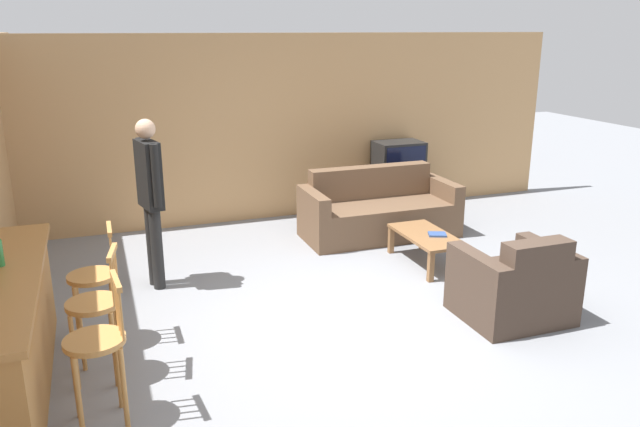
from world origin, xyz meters
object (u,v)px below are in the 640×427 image
bar_chair_far (95,283)px  book_on_table (437,234)px  bar_chair_mid (96,312)px  table_lamp (420,150)px  tv (399,159)px  tv_unit (397,193)px  couch_far (378,212)px  armchair_near (514,287)px  coffee_table (427,239)px  person_by_window (150,193)px  bar_chair_near (98,349)px

bar_chair_far → book_on_table: bearing=9.9°
bar_chair_mid → table_lamp: bar_chair_mid is taller
tv → tv_unit: bearing=90.0°
bar_chair_far → table_lamp: (4.68, 2.86, 0.33)m
couch_far → book_on_table: (0.16, -1.25, 0.06)m
bar_chair_far → couch_far: size_ratio=0.53×
bar_chair_far → bar_chair_mid: bearing=-90.0°
armchair_near → coffee_table: size_ratio=0.91×
armchair_near → tv_unit: 3.72m
bar_chair_far → couch_far: bearing=28.1°
bar_chair_mid → person_by_window: person_by_window is taller
coffee_table → book_on_table: size_ratio=4.26×
book_on_table → coffee_table: bearing=137.7°
armchair_near → tv: bearing=80.3°
bar_chair_near → coffee_table: 4.13m
coffee_table → tv_unit: size_ratio=1.07×
coffee_table → table_lamp: bearing=63.8°
tv_unit → person_by_window: person_by_window is taller
bar_chair_near → bar_chair_far: 1.21m
bar_chair_near → couch_far: bearing=41.1°
couch_far → armchair_near: couch_far is taller
person_by_window → coffee_table: bearing=-7.9°
coffee_table → book_on_table: (0.09, -0.08, 0.07)m
armchair_near → book_on_table: armchair_near is taller
coffee_table → person_by_window: bearing=172.1°
bar_chair_near → armchair_near: 3.73m
couch_far → tv_unit: size_ratio=2.06×
bar_chair_mid → tv: bar_chair_mid is taller
bar_chair_mid → tv_unit: bearing=38.5°
table_lamp → tv_unit: bearing=180.0°
tv → book_on_table: size_ratio=2.83×
bar_chair_mid → coffee_table: size_ratio=1.01×
bar_chair_near → bar_chair_far: size_ratio=1.00×
table_lamp → person_by_window: (-4.08, -1.71, 0.13)m
coffee_table → tv: 2.29m
bar_chair_mid → book_on_table: size_ratio=4.32×
tv → coffee_table: bearing=-108.1°
tv → table_lamp: size_ratio=1.42×
tv → book_on_table: (-0.61, -2.20, -0.42)m
armchair_near → tv_unit: size_ratio=0.98×
bar_chair_mid → tv_unit: 5.54m
couch_far → person_by_window: person_by_window is taller
bar_chair_mid → tv_unit: size_ratio=1.08×
bar_chair_near → bar_chair_mid: bearing=90.0°
table_lamp → coffee_table: bearing=-116.2°
bar_chair_near → coffee_table: bearing=28.1°
couch_far → bar_chair_far: bearing=-151.9°
tv_unit → table_lamp: (0.36, 0.00, 0.63)m
tv → bar_chair_mid: bearing=-141.5°
tv_unit → table_lamp: table_lamp is taller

